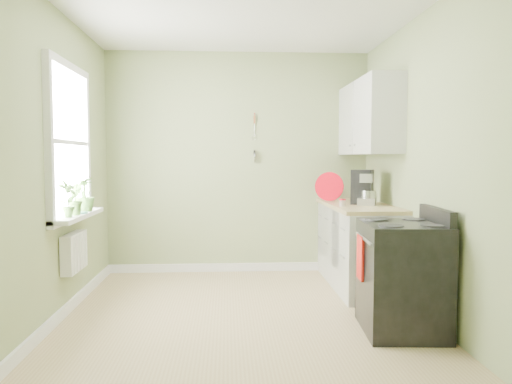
{
  "coord_description": "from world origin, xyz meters",
  "views": [
    {
      "loc": [
        -0.14,
        -4.35,
        1.41
      ],
      "look_at": [
        0.15,
        0.55,
        1.07
      ],
      "focal_mm": 35.0,
      "sensor_mm": 36.0,
      "label": 1
    }
  ],
  "objects": [
    {
      "name": "wall_back",
      "position": [
        0.0,
        1.81,
        1.35
      ],
      "size": [
        3.2,
        0.02,
        2.7
      ],
      "primitive_type": "cube",
      "color": "#939F6C",
      "rests_on": "floor"
    },
    {
      "name": "floor",
      "position": [
        0.0,
        0.0,
        -0.01
      ],
      "size": [
        3.2,
        3.6,
        0.02
      ],
      "primitive_type": "cube",
      "color": "tan",
      "rests_on": "ground"
    },
    {
      "name": "stand_mixer",
      "position": [
        1.36,
        0.91,
        1.07
      ],
      "size": [
        0.27,
        0.34,
        0.37
      ],
      "color": "#B2B2B7",
      "rests_on": "countertop"
    },
    {
      "name": "base_cabinets",
      "position": [
        1.3,
        1.0,
        0.43
      ],
      "size": [
        0.6,
        1.6,
        0.87
      ],
      "primitive_type": "cube",
      "color": "silver",
      "rests_on": "floor"
    },
    {
      "name": "stove",
      "position": [
        1.28,
        -0.45,
        0.45
      ],
      "size": [
        0.69,
        0.77,
        1.01
      ],
      "color": "black",
      "rests_on": "floor"
    },
    {
      "name": "plant_c",
      "position": [
        -1.5,
        0.49,
        1.06
      ],
      "size": [
        0.23,
        0.23,
        0.32
      ],
      "primitive_type": "imported",
      "rotation": [
        0.0,
        0.0,
        4.38
      ],
      "color": "#406929",
      "rests_on": "window_sill"
    },
    {
      "name": "wall_utensils",
      "position": [
        0.2,
        1.78,
        1.56
      ],
      "size": [
        0.02,
        0.14,
        0.58
      ],
      "color": "#CDB47D",
      "rests_on": "wall_back"
    },
    {
      "name": "upper_cabinets",
      "position": [
        1.43,
        1.1,
        1.85
      ],
      "size": [
        0.35,
        1.4,
        0.8
      ],
      "primitive_type": "cube",
      "color": "silver",
      "rests_on": "wall_right"
    },
    {
      "name": "window_sill",
      "position": [
        -1.51,
        0.3,
        0.88
      ],
      "size": [
        0.18,
        1.14,
        0.04
      ],
      "primitive_type": "cube",
      "color": "white",
      "rests_on": "wall_left"
    },
    {
      "name": "window",
      "position": [
        -1.58,
        0.3,
        1.55
      ],
      "size": [
        0.06,
        1.14,
        1.44
      ],
      "color": "white",
      "rests_on": "wall_left"
    },
    {
      "name": "kettle",
      "position": [
        1.09,
        1.72,
        1.0
      ],
      "size": [
        0.18,
        0.11,
        0.18
      ],
      "color": "silver",
      "rests_on": "countertop"
    },
    {
      "name": "wall_right",
      "position": [
        1.61,
        0.0,
        1.35
      ],
      "size": [
        0.02,
        3.6,
        2.7
      ],
      "primitive_type": "cube",
      "color": "#939F6C",
      "rests_on": "floor"
    },
    {
      "name": "ceiling",
      "position": [
        0.0,
        0.0,
        2.71
      ],
      "size": [
        3.2,
        3.6,
        0.02
      ],
      "primitive_type": "cube",
      "color": "white",
      "rests_on": "wall_back"
    },
    {
      "name": "plant_a",
      "position": [
        -1.5,
        -0.02,
        1.06
      ],
      "size": [
        0.18,
        0.2,
        0.32
      ],
      "primitive_type": "imported",
      "rotation": [
        0.0,
        0.0,
        1.09
      ],
      "color": "#406929",
      "rests_on": "window_sill"
    },
    {
      "name": "coffee_maker",
      "position": [
        1.32,
        0.96,
        1.09
      ],
      "size": [
        0.29,
        0.3,
        0.37
      ],
      "color": "black",
      "rests_on": "countertop"
    },
    {
      "name": "countertop",
      "position": [
        1.29,
        1.0,
        0.89
      ],
      "size": [
        0.64,
        1.6,
        0.04
      ],
      "primitive_type": "cube",
      "color": "#CDB47D",
      "rests_on": "base_cabinets"
    },
    {
      "name": "radiator",
      "position": [
        -1.54,
        0.25,
        0.55
      ],
      "size": [
        0.12,
        0.5,
        0.35
      ],
      "primitive_type": "cube",
      "color": "white",
      "rests_on": "wall_left"
    },
    {
      "name": "red_tray",
      "position": [
        1.05,
        1.38,
        1.08
      ],
      "size": [
        0.33,
        0.19,
        0.34
      ],
      "primitive_type": "cylinder",
      "rotation": [
        1.45,
        0.0,
        -0.42
      ],
      "color": "#AC0615",
      "rests_on": "countertop"
    },
    {
      "name": "wall_left",
      "position": [
        -1.61,
        0.0,
        1.35
      ],
      "size": [
        0.02,
        3.6,
        2.7
      ],
      "primitive_type": "cube",
      "color": "#939F6C",
      "rests_on": "floor"
    },
    {
      "name": "plant_b",
      "position": [
        -1.5,
        0.18,
        1.04
      ],
      "size": [
        0.19,
        0.2,
        0.29
      ],
      "primitive_type": "imported",
      "rotation": [
        0.0,
        0.0,
        2.04
      ],
      "color": "#406929",
      "rests_on": "window_sill"
    },
    {
      "name": "jar",
      "position": [
        1.06,
        0.73,
        0.95
      ],
      "size": [
        0.07,
        0.07,
        0.08
      ],
      "color": "#B39F90",
      "rests_on": "countertop"
    }
  ]
}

